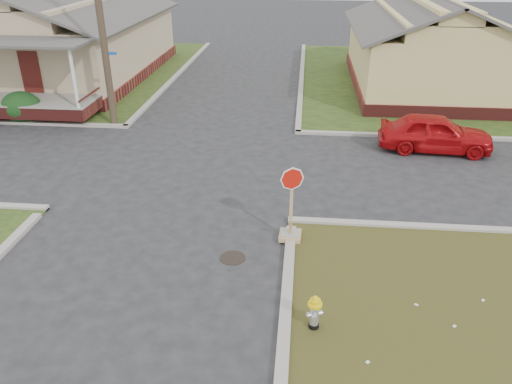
# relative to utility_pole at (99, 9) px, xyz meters

# --- Properties ---
(ground) EXTENTS (120.00, 120.00, 0.00)m
(ground) POSITION_rel_utility_pole_xyz_m (4.20, -8.90, -4.66)
(ground) COLOR #262628
(ground) RESTS_ON ground
(verge_far_left) EXTENTS (19.00, 19.00, 0.05)m
(verge_far_left) POSITION_rel_utility_pole_xyz_m (-8.80, 9.10, -4.64)
(verge_far_left) COLOR #274016
(verge_far_left) RESTS_ON ground
(curbs) EXTENTS (80.00, 40.00, 0.12)m
(curbs) POSITION_rel_utility_pole_xyz_m (4.20, -3.90, -4.66)
(curbs) COLOR #ABA49B
(curbs) RESTS_ON ground
(manhole) EXTENTS (0.64, 0.64, 0.01)m
(manhole) POSITION_rel_utility_pole_xyz_m (6.40, -9.40, -4.66)
(manhole) COLOR black
(manhole) RESTS_ON ground
(corner_house) EXTENTS (10.10, 15.50, 5.30)m
(corner_house) POSITION_rel_utility_pole_xyz_m (-5.80, 7.78, -2.38)
(corner_house) COLOR maroon
(corner_house) RESTS_ON ground
(side_house_yellow) EXTENTS (7.60, 11.60, 4.70)m
(side_house_yellow) POSITION_rel_utility_pole_xyz_m (14.20, 7.60, -2.47)
(side_house_yellow) COLOR maroon
(side_house_yellow) RESTS_ON ground
(utility_pole) EXTENTS (1.80, 0.28, 9.00)m
(utility_pole) POSITION_rel_utility_pole_xyz_m (0.00, 0.00, 0.00)
(utility_pole) COLOR #3B2D22
(utility_pole) RESTS_ON ground
(fire_hydrant) EXTENTS (0.29, 0.29, 0.77)m
(fire_hydrant) POSITION_rel_utility_pole_xyz_m (8.38, -11.74, -4.19)
(fire_hydrant) COLOR black
(fire_hydrant) RESTS_ON ground
(stop_sign) EXTENTS (0.58, 0.56, 2.03)m
(stop_sign) POSITION_rel_utility_pole_xyz_m (7.78, -8.40, -4.17)
(stop_sign) COLOR tan
(stop_sign) RESTS_ON ground
(red_sedan) EXTENTS (4.17, 1.95, 1.38)m
(red_sedan) POSITION_rel_utility_pole_xyz_m (12.87, -1.63, -3.97)
(red_sedan) COLOR #B60D10
(red_sedan) RESTS_ON ground
(hedge_right) EXTENTS (1.58, 1.30, 1.21)m
(hedge_right) POSITION_rel_utility_pole_xyz_m (-4.05, 0.05, -4.01)
(hedge_right) COLOR #143613
(hedge_right) RESTS_ON verge_far_left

